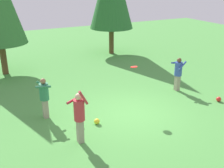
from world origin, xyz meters
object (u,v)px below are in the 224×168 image
person_bystander (44,95)px  frisbee (134,67)px  person_catcher (178,72)px  ball_yellow (97,121)px  ball_white (80,124)px  ball_red (219,99)px  person_thrower (79,114)px

person_bystander → frisbee: bearing=-0.0°
person_catcher → ball_yellow: 4.87m
person_catcher → person_bystander: person_bystander is taller
person_catcher → ball_yellow: person_catcher is taller
ball_white → person_catcher: bearing=12.7°
person_bystander → ball_red: 7.23m
ball_red → ball_white: size_ratio=1.02×
person_thrower → ball_yellow: (0.94, 0.83, -0.91)m
person_catcher → ball_red: (0.79, -1.81, -0.82)m
person_thrower → ball_red: person_thrower is taller
person_catcher → frisbee: frisbee is taller
person_bystander → ball_yellow: person_bystander is taller
person_catcher → ball_white: size_ratio=7.54×
person_catcher → ball_white: bearing=-2.1°
person_bystander → ball_red: (6.93, -1.89, -0.82)m
frisbee → ball_white: size_ratio=1.43×
ball_yellow → person_bystander: bearing=138.6°
person_thrower → person_bystander: (-0.57, 2.16, -0.10)m
ball_white → person_bystander: bearing=125.0°
person_thrower → ball_yellow: bearing=15.6°
person_bystander → frisbee: (3.31, -0.83, 0.84)m
person_bystander → ball_yellow: size_ratio=7.44×
ball_red → ball_white: ball_red is taller
person_catcher → ball_yellow: size_ratio=7.43×
person_thrower → person_bystander: 2.23m
ball_red → ball_yellow: (-5.43, 0.56, -0.00)m
person_thrower → person_bystander: person_thrower is taller
frisbee → ball_white: frisbee is taller
person_catcher → frisbee: bearing=0.0°
person_bystander → ball_white: bearing=-41.0°
person_thrower → frisbee: 3.14m
person_catcher → ball_red: 2.13m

